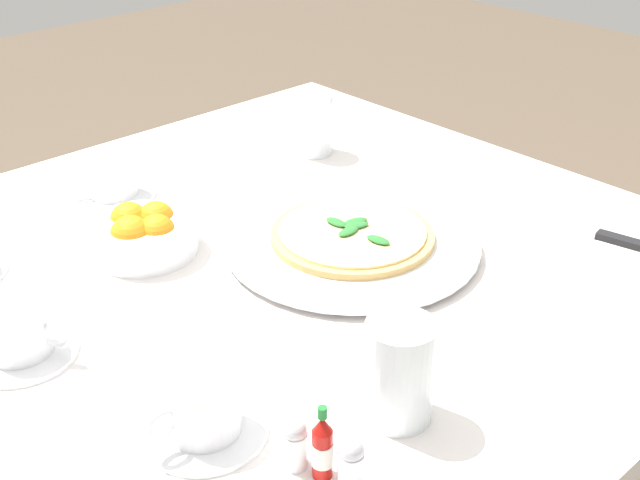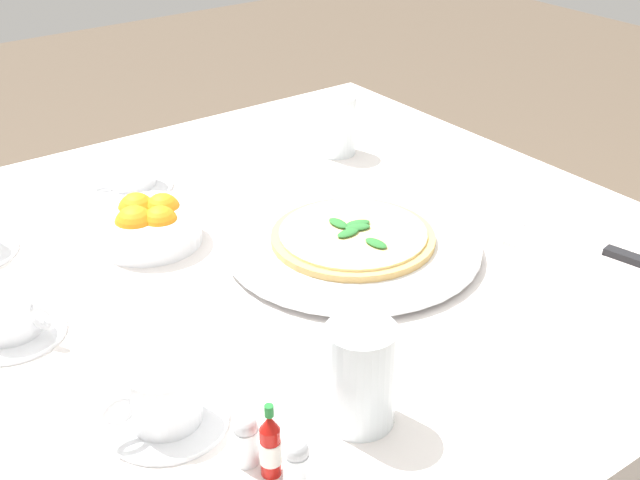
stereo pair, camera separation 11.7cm
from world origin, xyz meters
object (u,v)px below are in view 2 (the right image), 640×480
(dinner_knife, at_px, (596,247))
(pepper_shaker, at_px, (296,466))
(coffee_cup_near_right, at_px, (163,399))
(citrus_bowl, at_px, (148,224))
(coffee_cup_far_right, at_px, (131,172))
(pizza, at_px, (353,236))
(coffee_cup_right_edge, at_px, (9,316))
(napkin_folded, at_px, (597,256))
(water_glass_back_corner, at_px, (360,380))
(salt_shaker, at_px, (246,441))
(pizza_plate, at_px, (353,245))
(water_glass_left_edge, at_px, (336,128))
(hot_sauce_bottle, at_px, (270,446))

(dinner_knife, height_order, pepper_shaker, pepper_shaker)
(coffee_cup_near_right, relative_size, citrus_bowl, 0.88)
(coffee_cup_far_right, xyz_separation_m, pepper_shaker, (-0.70, 0.16, -0.00))
(pizza, xyz_separation_m, citrus_bowl, (0.20, 0.22, 0.00))
(coffee_cup_near_right, bearing_deg, pizza, -66.24)
(coffee_cup_right_edge, distance_m, napkin_folded, 0.77)
(citrus_bowl, bearing_deg, coffee_cup_near_right, 155.97)
(water_glass_back_corner, xyz_separation_m, citrus_bowl, (0.48, 0.00, -0.02))
(water_glass_back_corner, relative_size, napkin_folded, 0.47)
(citrus_bowl, bearing_deg, water_glass_back_corner, -179.66)
(coffee_cup_far_right, distance_m, salt_shaker, 0.67)
(pizza_plate, distance_m, water_glass_left_edge, 0.36)
(water_glass_back_corner, relative_size, water_glass_left_edge, 1.08)
(water_glass_back_corner, height_order, water_glass_left_edge, water_glass_back_corner)
(coffee_cup_far_right, relative_size, water_glass_back_corner, 1.14)
(hot_sauce_bottle, bearing_deg, dinner_knife, -83.10)
(water_glass_back_corner, distance_m, hot_sauce_bottle, 0.12)
(hot_sauce_bottle, bearing_deg, water_glass_left_edge, -41.90)
(pizza_plate, height_order, dinner_knife, dinner_knife)
(salt_shaker, xyz_separation_m, pepper_shaker, (-0.06, -0.02, 0.00))
(dinner_knife, bearing_deg, pizza_plate, 36.53)
(dinner_knife, xyz_separation_m, hot_sauce_bottle, (-0.07, 0.58, 0.01))
(pizza, relative_size, salt_shaker, 4.10)
(pizza_plate, height_order, napkin_folded, napkin_folded)
(coffee_cup_right_edge, height_order, napkin_folded, coffee_cup_right_edge)
(pizza_plate, xyz_separation_m, water_glass_back_corner, (-0.28, 0.21, 0.04))
(pizza, bearing_deg, water_glass_back_corner, 142.70)
(citrus_bowl, xyz_separation_m, pepper_shaker, (-0.52, 0.10, -0.00))
(pizza_plate, height_order, hot_sauce_bottle, hot_sauce_bottle)
(pepper_shaker, bearing_deg, hot_sauce_bottle, 19.65)
(water_glass_back_corner, bearing_deg, coffee_cup_far_right, -4.84)
(coffee_cup_near_right, bearing_deg, pizza_plate, -66.23)
(pizza, xyz_separation_m, napkin_folded, (-0.22, -0.25, -0.01))
(coffee_cup_far_right, relative_size, water_glass_left_edge, 1.23)
(citrus_bowl, relative_size, salt_shaker, 2.67)
(pizza_plate, distance_m, pepper_shaker, 0.45)
(salt_shaker, bearing_deg, pizza, -52.29)
(pizza, bearing_deg, coffee_cup_near_right, 113.76)
(water_glass_back_corner, distance_m, water_glass_left_edge, 0.71)
(pizza, distance_m, salt_shaker, 0.43)
(coffee_cup_far_right, xyz_separation_m, hot_sauce_bottle, (-0.67, 0.17, 0.01))
(napkin_folded, relative_size, pepper_shaker, 4.29)
(water_glass_back_corner, distance_m, dinner_knife, 0.47)
(water_glass_back_corner, bearing_deg, coffee_cup_right_edge, 33.25)
(napkin_folded, xyz_separation_m, salt_shaker, (-0.04, 0.59, 0.02))
(coffee_cup_far_right, height_order, citrus_bowl, citrus_bowl)
(pizza_plate, relative_size, water_glass_left_edge, 3.40)
(pizza_plate, xyz_separation_m, dinner_knife, (-0.22, -0.25, 0.01))
(water_glass_back_corner, distance_m, pepper_shaker, 0.12)
(water_glass_back_corner, relative_size, pepper_shaker, 2.03)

